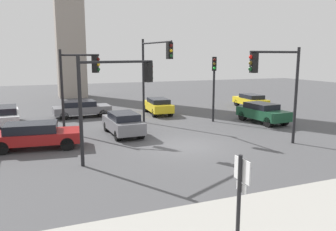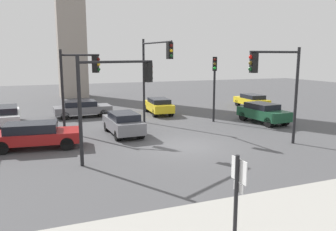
% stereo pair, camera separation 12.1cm
% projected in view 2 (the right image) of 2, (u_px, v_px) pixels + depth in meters
% --- Properties ---
extents(ground_plane, '(89.31, 89.31, 0.00)m').
position_uv_depth(ground_plane, '(186.00, 146.00, 17.95)').
color(ground_plane, '#4C4C4F').
extents(sidewalk_corner, '(32.15, 4.28, 0.15)m').
position_uv_depth(sidewalk_corner, '(314.00, 220.00, 9.66)').
color(sidewalk_corner, '#A8A59E').
rests_on(sidewalk_corner, ground_plane).
extents(direction_sign, '(0.13, 0.64, 2.31)m').
position_uv_depth(direction_sign, '(237.00, 191.00, 8.05)').
color(direction_sign, black).
rests_on(direction_sign, ground_plane).
extents(traffic_light_0, '(0.44, 0.49, 4.74)m').
position_uv_depth(traffic_light_0, '(215.00, 77.00, 24.15)').
color(traffic_light_0, black).
rests_on(traffic_light_0, ground_plane).
extents(traffic_light_1, '(3.14, 0.33, 5.25)m').
position_uv_depth(traffic_light_1, '(276.00, 77.00, 17.45)').
color(traffic_light_1, black).
rests_on(traffic_light_1, ground_plane).
extents(traffic_light_2, '(0.73, 4.25, 5.97)m').
position_uv_depth(traffic_light_2, '(155.00, 64.00, 22.08)').
color(traffic_light_2, black).
rests_on(traffic_light_2, ground_plane).
extents(traffic_light_3, '(4.04, 2.11, 4.81)m').
position_uv_depth(traffic_light_3, '(118.00, 85.00, 15.66)').
color(traffic_light_3, black).
rests_on(traffic_light_3, ground_plane).
extents(traffic_light_4, '(2.24, 1.59, 5.19)m').
position_uv_depth(traffic_light_4, '(79.00, 76.00, 20.32)').
color(traffic_light_4, black).
rests_on(traffic_light_4, ground_plane).
extents(car_0, '(2.03, 4.17, 1.42)m').
position_uv_depth(car_0, '(263.00, 112.00, 24.12)').
color(car_0, '#19472D').
rests_on(car_0, ground_plane).
extents(car_1, '(2.31, 4.80, 1.36)m').
position_uv_depth(car_1, '(4.00, 115.00, 23.27)').
color(car_1, silver).
rests_on(car_1, ground_plane).
extents(car_2, '(1.84, 4.01, 1.26)m').
position_uv_depth(car_2, '(252.00, 100.00, 31.43)').
color(car_2, yellow).
rests_on(car_2, ground_plane).
extents(car_3, '(4.46, 2.12, 1.30)m').
position_uv_depth(car_3, '(82.00, 108.00, 26.52)').
color(car_3, slate).
rests_on(car_3, ground_plane).
extents(car_4, '(4.71, 2.39, 1.36)m').
position_uv_depth(car_4, '(35.00, 135.00, 17.43)').
color(car_4, maroon).
rests_on(car_4, ground_plane).
extents(car_5, '(1.93, 4.16, 1.33)m').
position_uv_depth(car_5, '(159.00, 105.00, 27.87)').
color(car_5, yellow).
rests_on(car_5, ground_plane).
extents(car_6, '(1.81, 4.06, 1.41)m').
position_uv_depth(car_6, '(123.00, 123.00, 20.44)').
color(car_6, slate).
rests_on(car_6, ground_plane).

